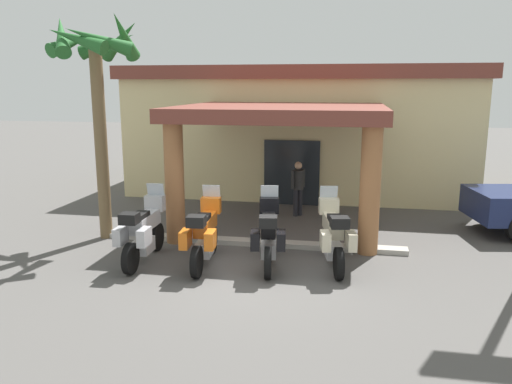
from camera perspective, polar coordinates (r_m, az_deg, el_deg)
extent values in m
plane|color=#514F4C|center=(10.81, -0.10, -8.84)|extent=(80.00, 80.00, 0.00)
cube|color=beige|center=(19.73, 5.24, 6.57)|extent=(11.76, 6.69, 4.02)
cube|color=#1E2328|center=(16.51, 4.03, 2.18)|extent=(1.80, 0.10, 2.10)
cube|color=brown|center=(13.85, 2.93, 8.94)|extent=(5.47, 5.07, 0.35)
cylinder|color=#9E663D|center=(12.54, -9.12, 0.91)|extent=(0.47, 0.47, 2.94)
cylinder|color=#9E663D|center=(11.81, 12.66, 0.09)|extent=(0.47, 0.47, 2.94)
cube|color=brown|center=(19.65, 5.37, 13.06)|extent=(12.17, 7.09, 0.44)
cylinder|color=black|center=(12.23, -11.08, -4.95)|extent=(0.16, 0.66, 0.66)
cylinder|color=black|center=(10.86, -13.90, -7.26)|extent=(0.16, 0.66, 0.66)
cube|color=silver|center=(11.51, -12.46, -5.89)|extent=(0.34, 0.57, 0.32)
cube|color=#B2B2B7|center=(11.50, -12.30, -3.24)|extent=(0.33, 1.16, 0.34)
cube|color=black|center=(11.13, -13.00, -2.61)|extent=(0.30, 0.61, 0.10)
cube|color=#B2B2B7|center=(12.00, -11.27, -1.23)|extent=(0.45, 0.25, 0.36)
cube|color=#B2BCC6|center=(12.02, -11.19, 0.15)|extent=(0.40, 0.13, 0.36)
cube|color=#B2B2B7|center=(10.97, -14.97, -4.77)|extent=(0.19, 0.45, 0.36)
cube|color=#B2B2B7|center=(10.77, -12.43, -4.95)|extent=(0.19, 0.45, 0.36)
cube|color=black|center=(10.67, -14.02, -2.90)|extent=(0.37, 0.33, 0.22)
cylinder|color=black|center=(11.86, -4.97, -5.31)|extent=(0.19, 0.67, 0.66)
cylinder|color=black|center=(10.43, -6.67, -7.80)|extent=(0.19, 0.67, 0.66)
cube|color=silver|center=(11.11, -5.80, -6.32)|extent=(0.36, 0.58, 0.32)
cube|color=orange|center=(11.10, -5.69, -3.57)|extent=(0.39, 1.17, 0.34)
cube|color=black|center=(10.71, -6.11, -2.94)|extent=(0.32, 0.62, 0.10)
cube|color=orange|center=(11.63, -5.07, -1.47)|extent=(0.46, 0.27, 0.36)
cube|color=#B2BCC6|center=(11.64, -5.01, -0.04)|extent=(0.41, 0.15, 0.36)
cube|color=orange|center=(10.49, -7.93, -5.23)|extent=(0.21, 0.45, 0.36)
cube|color=orange|center=(10.38, -5.14, -5.36)|extent=(0.21, 0.45, 0.36)
cube|color=black|center=(10.22, -6.72, -3.27)|extent=(0.38, 0.35, 0.22)
cylinder|color=black|center=(11.79, 1.49, -5.37)|extent=(0.23, 0.67, 0.66)
cylinder|color=black|center=(10.32, 1.34, -7.92)|extent=(0.23, 0.67, 0.66)
cube|color=silver|center=(11.02, 1.42, -6.40)|extent=(0.40, 0.60, 0.32)
cube|color=black|center=(11.01, 1.45, -3.64)|extent=(0.46, 1.18, 0.34)
cube|color=black|center=(10.62, 1.42, -3.00)|extent=(0.36, 0.63, 0.10)
cube|color=black|center=(11.56, 1.52, -1.51)|extent=(0.47, 0.30, 0.36)
cube|color=#B2BCC6|center=(11.57, 1.53, -0.07)|extent=(0.41, 0.18, 0.36)
cube|color=black|center=(10.34, -0.08, -5.38)|extent=(0.24, 0.46, 0.36)
cube|color=black|center=(10.33, 2.82, -5.41)|extent=(0.24, 0.46, 0.36)
cube|color=black|center=(10.12, 1.37, -3.35)|extent=(0.40, 0.37, 0.22)
cylinder|color=black|center=(11.85, 8.04, -5.39)|extent=(0.27, 0.67, 0.66)
cylinder|color=black|center=(10.40, 9.26, -7.92)|extent=(0.27, 0.67, 0.66)
cube|color=silver|center=(11.09, 8.64, -6.42)|extent=(0.42, 0.61, 0.32)
cube|color=beige|center=(11.08, 8.60, -3.67)|extent=(0.52, 1.19, 0.34)
cube|color=black|center=(10.69, 8.92, -3.04)|extent=(0.39, 0.64, 0.10)
cube|color=beige|center=(11.62, 8.17, -1.56)|extent=(0.48, 0.32, 0.36)
cube|color=#B2BCC6|center=(11.63, 8.15, -0.13)|extent=(0.42, 0.19, 0.36)
cube|color=beige|center=(10.37, 7.78, -5.44)|extent=(0.26, 0.47, 0.36)
cube|color=beige|center=(10.45, 10.62, -5.39)|extent=(0.26, 0.47, 0.36)
cube|color=black|center=(10.20, 9.37, -3.38)|extent=(0.42, 0.38, 0.22)
cylinder|color=black|center=(15.25, 4.95, -1.13)|extent=(0.14, 0.14, 0.81)
cylinder|color=black|center=(15.13, 4.45, -1.22)|extent=(0.14, 0.14, 0.81)
cylinder|color=#262626|center=(15.05, 4.75, 1.39)|extent=(0.32, 0.32, 0.57)
cylinder|color=#262626|center=(15.20, 5.35, 1.58)|extent=(0.09, 0.09, 0.54)
cylinder|color=#262626|center=(14.90, 4.14, 1.40)|extent=(0.09, 0.09, 0.54)
sphere|color=tan|center=(14.98, 4.77, 2.99)|extent=(0.22, 0.22, 0.22)
cylinder|color=black|center=(15.60, 24.96, -1.93)|extent=(0.83, 0.39, 0.80)
cylinder|color=brown|center=(13.20, -16.98, 4.98)|extent=(0.31, 0.31, 4.72)
cone|color=#236028|center=(12.90, -14.60, 16.64)|extent=(0.48, 1.41, 1.16)
cone|color=#236028|center=(13.57, -14.99, 16.17)|extent=(1.43, 1.02, 1.03)
cone|color=#236028|center=(13.82, -16.35, 15.65)|extent=(1.52, 0.45, 0.77)
cone|color=#236028|center=(13.69, -19.82, 15.55)|extent=(0.82, 1.53, 0.83)
cone|color=#236028|center=(13.13, -20.99, 16.17)|extent=(1.05, 1.36, 1.16)
cone|color=#236028|center=(12.55, -19.50, 15.90)|extent=(1.52, 0.47, 0.78)
cone|color=#236028|center=(12.44, -17.25, 16.05)|extent=(1.43, 1.15, 0.76)
cube|color=#ADA89E|center=(12.50, -0.66, -5.65)|extent=(7.47, 0.36, 0.12)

